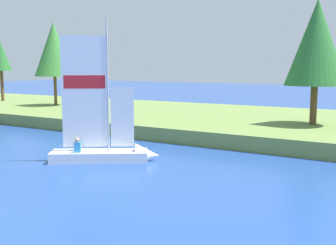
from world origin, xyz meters
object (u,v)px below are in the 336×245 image
sailboat (113,149)px  shoreline_tree_centre (316,43)px  shoreline_tree_left (1,56)px  shoreline_tree_midleft (54,49)px

sailboat → shoreline_tree_centre: bearing=25.4°
shoreline_tree_centre → sailboat: (-6.23, -10.83, -5.06)m
shoreline_tree_left → shoreline_tree_midleft: shoreline_tree_midleft is taller
shoreline_tree_left → sailboat: size_ratio=0.93×
shoreline_tree_midleft → shoreline_tree_centre: 22.52m
shoreline_tree_centre → shoreline_tree_midleft: bearing=177.4°
shoreline_tree_left → shoreline_tree_midleft: (8.35, -0.70, 0.43)m
shoreline_tree_left → shoreline_tree_centre: bearing=-3.2°
shoreline_tree_midleft → sailboat: shoreline_tree_midleft is taller
shoreline_tree_midleft → sailboat: 20.80m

